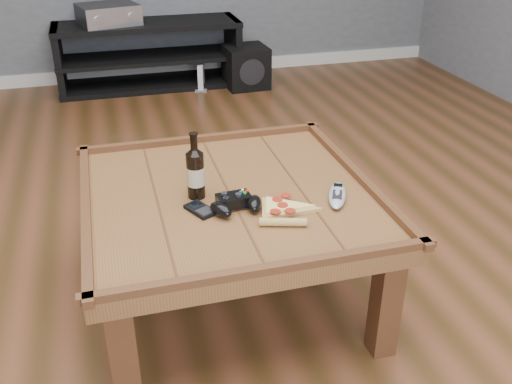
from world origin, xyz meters
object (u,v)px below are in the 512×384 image
object	(u,v)px
game_console	(201,78)
smartphone	(200,210)
remote_control	(337,195)
av_receiver	(108,14)
subwoofer	(246,67)
game_controller	(236,204)
coffee_table	(230,208)
media_console	(149,55)
beer_bottle	(195,172)
pizza_slice	(283,210)

from	to	relation	value
game_console	smartphone	bearing A→B (deg)	-84.50
remote_control	av_receiver	xyz separation A→B (m)	(-0.62, 2.88, 0.11)
subwoofer	game_controller	bearing A→B (deg)	-108.06
coffee_table	media_console	bearing A→B (deg)	90.00
beer_bottle	pizza_slice	size ratio (longest dim) A/B	0.78
pizza_slice	smartphone	xyz separation A→B (m)	(-0.26, 0.08, -0.00)
beer_bottle	game_controller	world-z (taller)	beer_bottle
pizza_slice	av_receiver	world-z (taller)	av_receiver
media_console	game_console	xyz separation A→B (m)	(0.37, -0.19, -0.15)
remote_control	beer_bottle	bearing A→B (deg)	-172.33
pizza_slice	smartphone	bearing A→B (deg)	-179.99
game_controller	smartphone	world-z (taller)	game_controller
coffee_table	remote_control	bearing A→B (deg)	-21.75
subwoofer	smartphone	bearing A→B (deg)	-110.51
media_console	pizza_slice	distance (m)	2.94
av_receiver	game_console	world-z (taller)	av_receiver
smartphone	game_controller	bearing A→B (deg)	-37.53
media_console	game_controller	xyz separation A→B (m)	(-0.00, -2.87, 0.23)
media_console	remote_control	size ratio (longest dim) A/B	7.07
remote_control	media_console	bearing A→B (deg)	122.04
av_receiver	game_controller	bearing A→B (deg)	-99.07
coffee_table	remote_control	distance (m)	0.38
media_console	av_receiver	xyz separation A→B (m)	(-0.27, -0.01, 0.33)
av_receiver	smartphone	bearing A→B (deg)	-101.35
remote_control	subwoofer	distance (m)	2.72
coffee_table	game_console	xyz separation A→B (m)	(0.37, 2.56, -0.30)
pizza_slice	remote_control	distance (m)	0.21
smartphone	pizza_slice	bearing A→B (deg)	-42.86
beer_bottle	smartphone	distance (m)	0.14
game_controller	game_console	bearing A→B (deg)	77.07
coffee_table	game_controller	xyz separation A→B (m)	(-0.00, -0.12, 0.08)
remote_control	subwoofer	bearing A→B (deg)	107.25
beer_bottle	remote_control	bearing A→B (deg)	-17.49
game_controller	av_receiver	distance (m)	2.88
media_console	game_controller	size ratio (longest dim) A/B	7.14
smartphone	game_console	size ratio (longest dim) A/B	0.63
beer_bottle	game_console	distance (m)	2.64
pizza_slice	subwoofer	world-z (taller)	pizza_slice
subwoofer	game_console	size ratio (longest dim) A/B	1.67
coffee_table	media_console	distance (m)	2.75
coffee_table	media_console	world-z (taller)	media_console
beer_bottle	game_console	world-z (taller)	beer_bottle
coffee_table	pizza_slice	world-z (taller)	pizza_slice
game_controller	media_console	bearing A→B (deg)	84.84
pizza_slice	av_receiver	size ratio (longest dim) A/B	0.63
coffee_table	smartphone	world-z (taller)	coffee_table
coffee_table	subwoofer	size ratio (longest dim) A/B	3.08
coffee_table	beer_bottle	world-z (taller)	beer_bottle
smartphone	game_console	distance (m)	2.73
media_console	pizza_slice	bearing A→B (deg)	-87.28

